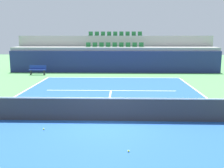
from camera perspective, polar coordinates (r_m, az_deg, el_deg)
The scene contains 14 objects.
ground_plane at distance 11.60m, azimuth -1.34°, elevation -7.54°, with size 80.00×80.00×0.00m, color #4C8C4C.
court_surface at distance 11.60m, azimuth -1.34°, elevation -7.52°, with size 11.00×24.00×0.01m, color #1E4C99.
baseline_far at distance 23.27m, azimuth 0.28°, elevation 1.31°, with size 11.00×0.10×0.00m, color white.
service_line_far at distance 17.80m, azimuth -0.20°, elevation -1.34°, with size 8.26×0.10×0.00m, color white.
centre_service_line at distance 14.68m, azimuth -0.65°, elevation -3.77°, with size 0.10×6.40×0.00m, color white.
back_wall at distance 26.43m, azimuth 0.48°, elevation 4.53°, with size 19.84×0.30×2.03m, color navy.
stands_tier_lower at distance 27.76m, azimuth 0.55°, elevation 5.12°, with size 19.84×2.40×2.36m, color #9E9E99.
stands_tier_upper at distance 30.11m, azimuth 0.65°, elevation 6.53°, with size 19.84×2.40×3.45m, color #9E9E99.
seating_row_lower at distance 27.77m, azimuth 0.56°, elevation 7.81°, with size 5.67×0.44×0.44m.
seating_row_upper at distance 30.16m, azimuth 0.66°, elevation 10.04°, with size 5.67×0.44×0.44m.
tennis_net at distance 11.46m, azimuth -1.35°, elevation -5.12°, with size 11.08×0.08×1.07m.
player_bench at distance 25.88m, azimuth -14.90°, elevation 2.95°, with size 1.50×0.40×0.85m.
tennis_ball_1 at distance 10.82m, azimuth -13.74°, elevation -8.90°, with size 0.07×0.07×0.07m, color #CCE033.
tennis_ball_2 at distance 8.66m, azimuth 3.39°, elevation -13.47°, with size 0.07×0.07×0.07m, color #CCE033.
Camera 1 is at (0.62, -11.05, 3.47)m, focal length 44.91 mm.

